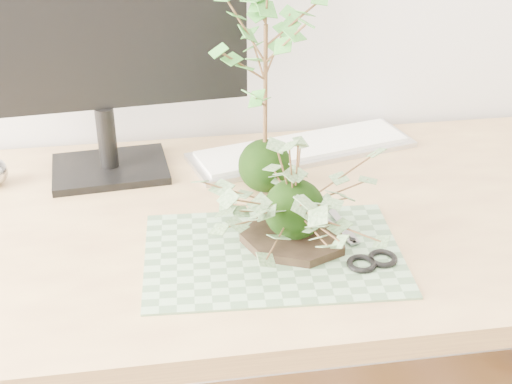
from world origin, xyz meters
TOP-DOWN VIEW (x-y plane):
  - desk at (0.08, 1.23)m, footprint 1.60×0.70m
  - cutting_mat at (0.02, 1.11)m, footprint 0.43×0.30m
  - stone_dish at (0.06, 1.13)m, footprint 0.24×0.24m
  - ivy_kokedama at (0.06, 1.13)m, footprint 0.35×0.35m
  - maple_kokedama at (0.05, 1.33)m, footprint 0.22×0.22m
  - keyboard at (0.15, 1.47)m, footprint 0.49×0.25m
  - monitor at (-0.24, 1.45)m, footprint 0.55×0.18m
  - scissors at (0.16, 1.08)m, footprint 0.10×0.20m

SIDE VIEW (x-z plane):
  - desk at x=0.08m, z-range 0.28..1.02m
  - cutting_mat at x=0.02m, z-range 0.74..0.74m
  - scissors at x=0.16m, z-range 0.74..0.75m
  - keyboard at x=0.15m, z-range 0.74..0.76m
  - stone_dish at x=0.06m, z-range 0.74..0.76m
  - ivy_kokedama at x=0.06m, z-range 0.76..0.95m
  - monitor at x=-0.24m, z-range 0.78..1.27m
  - maple_kokedama at x=0.05m, z-range 0.82..1.24m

